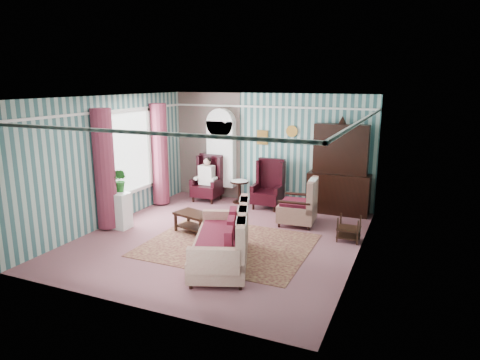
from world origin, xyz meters
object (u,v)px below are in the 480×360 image
at_px(dresser_hutch, 340,166).
at_px(seated_woman, 207,180).
at_px(round_side_table, 239,192).
at_px(plant_stand, 118,210).
at_px(nest_table, 349,228).
at_px(wingback_right, 268,184).
at_px(sofa, 221,237).
at_px(floral_armchair, 297,204).
at_px(wingback_left, 207,178).
at_px(coffee_table, 194,223).
at_px(bookcase, 221,159).

height_order(dresser_hutch, seated_woman, dresser_hutch).
bearing_deg(round_side_table, plant_stand, -120.38).
bearing_deg(dresser_hutch, round_side_table, -177.36).
bearing_deg(round_side_table, dresser_hutch, 2.64).
xyz_separation_m(seated_woman, nest_table, (4.07, -1.55, -0.32)).
bearing_deg(wingback_right, sofa, -83.50).
height_order(nest_table, floral_armchair, floral_armchair).
bearing_deg(wingback_left, nest_table, -20.85).
bearing_deg(sofa, dresser_hutch, -39.67).
xyz_separation_m(dresser_hutch, nest_table, (0.57, -1.82, -0.91)).
relative_size(dresser_hutch, nest_table, 4.37).
bearing_deg(floral_armchair, coffee_table, 122.31).
height_order(bookcase, coffee_table, bookcase).
height_order(seated_woman, round_side_table, seated_woman).
xyz_separation_m(seated_woman, sofa, (2.16, -3.62, -0.07)).
bearing_deg(bookcase, nest_table, -26.92).
distance_m(bookcase, wingback_right, 1.63).
xyz_separation_m(seated_woman, coffee_table, (0.92, -2.36, -0.37)).
bearing_deg(floral_armchair, wingback_right, 43.66).
bearing_deg(coffee_table, nest_table, 14.33).
xyz_separation_m(bookcase, wingback_right, (1.50, -0.39, -0.50)).
relative_size(round_side_table, nest_table, 1.11).
bearing_deg(nest_table, round_side_table, 151.80).
distance_m(bookcase, sofa, 4.49).
relative_size(wingback_left, plant_stand, 1.56).
bearing_deg(round_side_table, coffee_table, -89.55).
height_order(dresser_hutch, wingback_left, dresser_hutch).
relative_size(wingback_left, wingback_right, 1.00).
height_order(bookcase, round_side_table, bookcase).
height_order(nest_table, coffee_table, nest_table).
height_order(bookcase, sofa, bookcase).
height_order(wingback_right, sofa, wingback_right).
bearing_deg(round_side_table, wingback_left, -170.54).
distance_m(wingback_left, floral_armchair, 2.97).
bearing_deg(wingback_left, sofa, -59.17).
relative_size(wingback_left, seated_woman, 1.06).
distance_m(wingback_right, sofa, 3.65).
bearing_deg(nest_table, seated_woman, 159.15).
height_order(dresser_hutch, floral_armchair, dresser_hutch).
bearing_deg(nest_table, sofa, -132.62).
height_order(round_side_table, sofa, sofa).
height_order(wingback_left, round_side_table, wingback_left).
bearing_deg(round_side_table, seated_woman, -170.54).
bearing_deg(nest_table, bookcase, 153.08).
relative_size(dresser_hutch, sofa, 1.12).
distance_m(dresser_hutch, plant_stand, 5.31).
height_order(wingback_left, plant_stand, wingback_left).
relative_size(plant_stand, coffee_table, 0.94).
height_order(bookcase, seated_woman, bookcase).
bearing_deg(wingback_right, coffee_table, -109.42).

